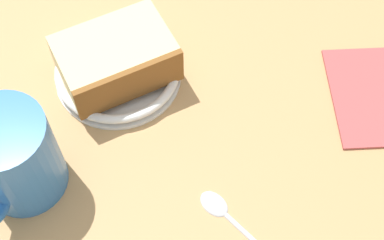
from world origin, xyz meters
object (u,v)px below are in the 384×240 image
(teaspoon, at_px, (229,216))
(small_plate, at_px, (118,72))
(cake_slice, at_px, (116,60))
(tea_mug, at_px, (13,158))

(teaspoon, bearing_deg, small_plate, -168.15)
(cake_slice, xyz_separation_m, tea_mug, (0.08, -0.12, 0.02))
(small_plate, height_order, tea_mug, tea_mug)
(cake_slice, height_order, teaspoon, cake_slice)
(tea_mug, bearing_deg, teaspoon, 55.94)
(small_plate, bearing_deg, cake_slice, 3.50)
(cake_slice, distance_m, tea_mug, 0.14)
(tea_mug, xyz_separation_m, teaspoon, (0.11, 0.16, -0.04))
(small_plate, bearing_deg, teaspoon, 11.85)
(small_plate, xyz_separation_m, teaspoon, (0.19, 0.04, -0.01))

